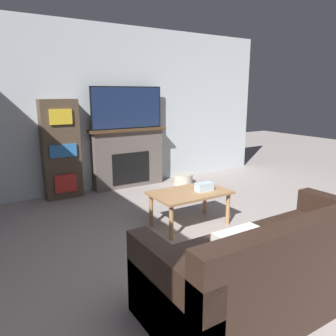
# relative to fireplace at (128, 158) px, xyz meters

# --- Properties ---
(wall_back) EXTENTS (6.30, 0.06, 2.70)m
(wall_back) POSITION_rel_fireplace_xyz_m (-0.23, 0.14, 0.84)
(wall_back) COLOR silver
(wall_back) RESTS_ON ground_plane
(fireplace) EXTENTS (1.36, 0.28, 1.02)m
(fireplace) POSITION_rel_fireplace_xyz_m (0.00, 0.00, 0.00)
(fireplace) COLOR #605651
(fireplace) RESTS_ON ground_plane
(tv) EXTENTS (1.27, 0.03, 0.70)m
(tv) POSITION_rel_fireplace_xyz_m (-0.00, -0.02, 0.86)
(tv) COLOR black
(tv) RESTS_ON fireplace
(couch) EXTENTS (2.09, 0.90, 0.82)m
(couch) POSITION_rel_fireplace_xyz_m (-0.42, -3.58, -0.23)
(couch) COLOR black
(couch) RESTS_ON ground_plane
(coffee_table) EXTENTS (0.96, 0.58, 0.44)m
(coffee_table) POSITION_rel_fireplace_xyz_m (-0.11, -2.00, -0.13)
(coffee_table) COLOR #A87A4C
(coffee_table) RESTS_ON ground_plane
(tissue_box) EXTENTS (0.22, 0.12, 0.10)m
(tissue_box) POSITION_rel_fireplace_xyz_m (0.06, -2.06, -0.03)
(tissue_box) COLOR silver
(tissue_box) RESTS_ON coffee_table
(remote_control) EXTENTS (0.04, 0.15, 0.02)m
(remote_control) POSITION_rel_fireplace_xyz_m (0.19, -1.87, -0.07)
(remote_control) COLOR black
(remote_control) RESTS_ON coffee_table
(bookshelf) EXTENTS (0.56, 0.29, 1.52)m
(bookshelf) POSITION_rel_fireplace_xyz_m (-1.14, -0.02, 0.25)
(bookshelf) COLOR #4C3D2D
(bookshelf) RESTS_ON ground_plane
(storage_basket) EXTENTS (0.35, 0.35, 0.18)m
(storage_basket) POSITION_rel_fireplace_xyz_m (0.90, -0.39, -0.42)
(storage_basket) COLOR #BCB29E
(storage_basket) RESTS_ON ground_plane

